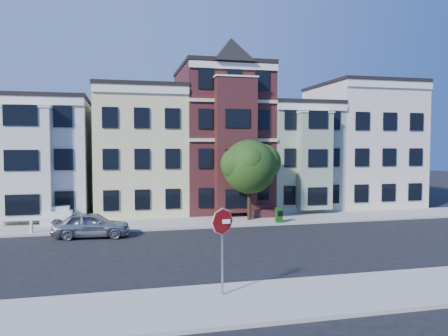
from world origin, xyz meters
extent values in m
plane|color=black|center=(0.00, 0.00, 0.00)|extent=(120.00, 120.00, 0.00)
cube|color=#9E9B93|center=(0.00, 8.00, 0.07)|extent=(60.00, 4.00, 0.15)
cube|color=#9E9B93|center=(0.00, -8.00, 0.07)|extent=(60.00, 4.00, 0.15)
cube|color=silver|center=(-15.00, 14.50, 4.50)|extent=(8.00, 9.00, 9.00)
cube|color=beige|center=(-7.00, 14.50, 5.00)|extent=(7.00, 9.00, 10.00)
cube|color=#3F1A1A|center=(0.00, 14.50, 6.00)|extent=(7.00, 9.00, 12.00)
cube|color=gray|center=(6.50, 14.50, 4.50)|extent=(6.00, 9.00, 9.00)
cube|color=silver|center=(13.50, 14.50, 5.50)|extent=(8.00, 9.00, 11.00)
imported|color=#A0A2A7|center=(-10.31, 4.90, 0.78)|extent=(4.71, 2.24, 1.55)
cube|color=#195515|center=(2.31, 6.30, 0.67)|extent=(0.51, 0.46, 1.05)
cylinder|color=silver|center=(-13.97, 6.39, 0.46)|extent=(0.27, 0.27, 0.61)
camera|label=1|loc=(-8.54, -22.54, 5.61)|focal=35.00mm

